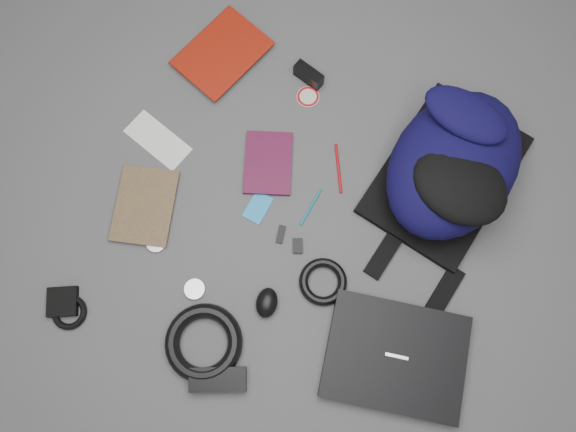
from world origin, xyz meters
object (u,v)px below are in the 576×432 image
(compact_camera, at_px, (309,75))
(pouch, at_px, (63,302))
(mouse, at_px, (267,303))
(power_brick, at_px, (218,379))
(textbook_red, at_px, (199,34))
(comic_book, at_px, (116,202))
(laptop, at_px, (395,356))
(backpack, at_px, (454,164))
(dvd_case, at_px, (268,163))

(compact_camera, distance_m, pouch, 0.95)
(mouse, relative_size, power_brick, 0.55)
(textbook_red, bearing_deg, power_brick, -42.67)
(comic_book, distance_m, power_brick, 0.57)
(textbook_red, relative_size, pouch, 3.28)
(power_brick, bearing_deg, mouse, 56.45)
(laptop, relative_size, pouch, 4.51)
(compact_camera, height_order, pouch, compact_camera)
(backpack, bearing_deg, power_brick, -104.70)
(laptop, distance_m, power_brick, 0.47)
(mouse, height_order, pouch, mouse)
(dvd_case, height_order, mouse, mouse)
(power_brick, distance_m, pouch, 0.47)
(backpack, xyz_separation_m, comic_book, (-0.85, -0.39, -0.10))
(laptop, distance_m, mouse, 0.37)
(textbook_red, distance_m, pouch, 0.88)
(backpack, bearing_deg, mouse, -110.65)
(comic_book, relative_size, mouse, 2.75)
(backpack, xyz_separation_m, compact_camera, (-0.47, 0.16, -0.08))
(mouse, bearing_deg, laptop, -11.71)
(laptop, relative_size, comic_book, 1.61)
(laptop, bearing_deg, comic_book, 163.22)
(laptop, relative_size, dvd_case, 1.91)
(comic_book, xyz_separation_m, pouch, (-0.02, -0.31, 0.00))
(compact_camera, bearing_deg, comic_book, -105.87)
(laptop, bearing_deg, textbook_red, 132.22)
(mouse, xyz_separation_m, pouch, (-0.52, -0.19, -0.01))
(comic_book, bearing_deg, backpack, 12.26)
(comic_book, bearing_deg, compact_camera, 42.60)
(pouch, bearing_deg, dvd_case, 55.58)
(textbook_red, relative_size, mouse, 3.22)
(textbook_red, height_order, power_brick, power_brick)
(backpack, distance_m, compact_camera, 0.50)
(textbook_red, xyz_separation_m, mouse, (0.48, -0.70, 0.01))
(comic_book, xyz_separation_m, compact_camera, (0.39, 0.55, 0.02))
(mouse, bearing_deg, pouch, -169.75)
(backpack, xyz_separation_m, textbook_red, (-0.83, 0.18, -0.09))
(dvd_case, height_order, pouch, pouch)
(textbook_red, relative_size, power_brick, 1.78)
(dvd_case, distance_m, pouch, 0.68)
(backpack, distance_m, power_brick, 0.85)
(laptop, height_order, mouse, mouse)
(backpack, height_order, laptop, backpack)
(mouse, height_order, power_brick, mouse)
(laptop, xyz_separation_m, compact_camera, (-0.49, 0.69, 0.01))
(comic_book, bearing_deg, textbook_red, 75.36)
(dvd_case, height_order, power_brick, power_brick)
(laptop, height_order, dvd_case, laptop)
(compact_camera, height_order, power_brick, compact_camera)
(pouch, bearing_deg, comic_book, 85.96)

